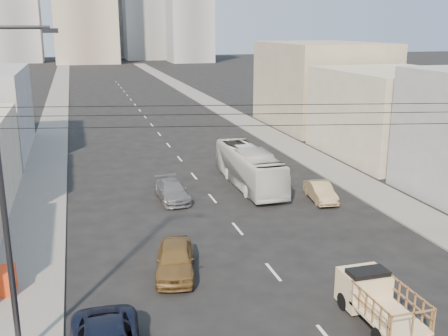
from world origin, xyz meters
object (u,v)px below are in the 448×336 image
sedan_brown (175,259)px  sedan_grey (172,191)px  flatbed_pickup (378,297)px  city_bus (249,167)px  sedan_tan (320,192)px  streetlamp_left (5,192)px

sedan_brown → sedan_grey: sedan_brown is taller
flatbed_pickup → city_bus: (1.00, 19.61, 0.38)m
city_bus → sedan_tan: bearing=-52.2°
sedan_grey → streetlamp_left: (-8.58, -16.47, 5.76)m
city_bus → streetlamp_left: (-14.88, -18.25, 4.96)m
sedan_tan → streetlamp_left: 23.67m
city_bus → streetlamp_left: bearing=-129.2°
sedan_brown → streetlamp_left: streetlamp_left is taller
city_bus → streetlamp_left: streetlamp_left is taller
city_bus → sedan_grey: 6.60m
sedan_brown → flatbed_pickup: bearing=-30.3°
sedan_brown → sedan_grey: 11.49m
sedan_grey → streetlamp_left: 19.44m
sedan_tan → sedan_grey: (-9.98, 2.96, 0.02)m
sedan_brown → sedan_grey: size_ratio=1.00×
streetlamp_left → city_bus: bearing=50.8°
flatbed_pickup → sedan_tan: (4.68, 14.87, -0.44)m
sedan_brown → sedan_tan: (11.89, 8.37, -0.13)m
flatbed_pickup → city_bus: bearing=87.1°
city_bus → streetlamp_left: 24.06m
city_bus → flatbed_pickup: bearing=-93.0°
sedan_brown → streetlamp_left: size_ratio=0.38×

